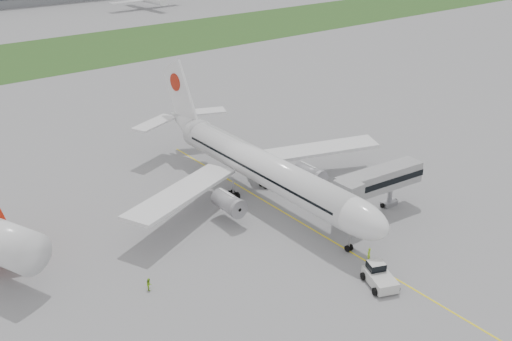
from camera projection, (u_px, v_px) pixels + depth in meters
ground at (277, 208)px, 87.28m from camera, size 600.00×600.00×0.00m
apron_markings at (299, 221)px, 83.70m from camera, size 70.00×70.00×0.04m
grass_strip at (24, 59)px, 173.17m from camera, size 600.00×50.00×0.02m
airliner at (258, 165)px, 88.39m from camera, size 48.13×53.95×17.88m
pushback_tug at (379, 276)px, 69.43m from camera, size 4.63×5.52×2.48m
jet_bridge at (375, 182)px, 83.45m from camera, size 15.86×4.73×7.26m
safety_cone_left at (388, 280)px, 70.23m from camera, size 0.35×0.35×0.48m
safety_cone_right at (374, 261)px, 73.83m from camera, size 0.39×0.39×0.54m
ground_crew_near at (369, 254)px, 74.30m from camera, size 0.70×0.53×1.74m
ground_crew_far at (149, 284)px, 68.50m from camera, size 0.80×0.91×1.58m
distant_aircraft_right at (146, 9)px, 258.77m from camera, size 36.27×32.41×13.27m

